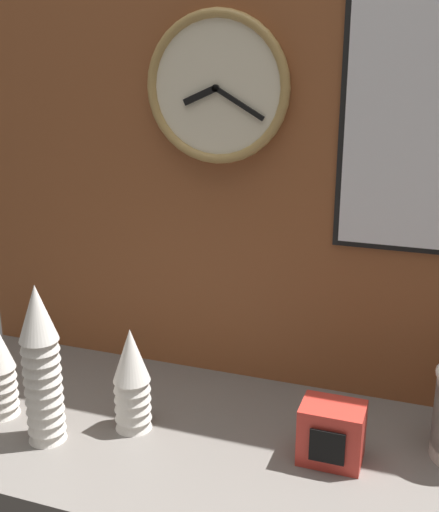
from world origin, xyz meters
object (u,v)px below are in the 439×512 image
object	(u,v)px
cup_stack_center_left	(132,379)
napkin_dispenser	(331,434)
cup_stack_left	(41,365)
wall_clock	(217,88)

from	to	relation	value
cup_stack_center_left	napkin_dispenser	xyz separation A→B (cm)	(38.21, 2.19, -5.02)
cup_stack_left	cup_stack_center_left	distance (cm)	17.12
cup_stack_center_left	napkin_dispenser	distance (cm)	38.60
cup_stack_left	cup_stack_center_left	size ratio (longest dim) A/B	1.49
cup_stack_left	cup_stack_center_left	xyz separation A→B (cm)	(13.62, 9.01, -5.13)
cup_stack_left	napkin_dispenser	world-z (taller)	cup_stack_left
wall_clock	cup_stack_left	bearing A→B (deg)	-121.77
cup_stack_center_left	wall_clock	size ratio (longest dim) A/B	0.69
cup_stack_center_left	napkin_dispenser	bearing A→B (deg)	3.28
napkin_dispenser	cup_stack_center_left	bearing A→B (deg)	-176.72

